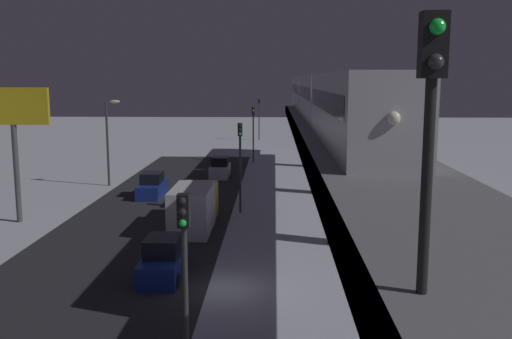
# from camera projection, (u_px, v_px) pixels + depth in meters

# --- Properties ---
(ground_plane) EXTENTS (240.00, 240.00, 0.00)m
(ground_plane) POSITION_uv_depth(u_px,v_px,m) (223.00, 289.00, 25.64)
(ground_plane) COLOR silver
(avenue_asphalt) EXTENTS (11.00, 89.23, 0.01)m
(avenue_asphalt) POSITION_uv_depth(u_px,v_px,m) (88.00, 287.00, 25.83)
(avenue_asphalt) COLOR #28282D
(avenue_asphalt) RESTS_ON ground_plane
(elevated_railway) EXTENTS (5.00, 89.23, 6.29)m
(elevated_railway) POSITION_uv_depth(u_px,v_px,m) (359.00, 172.00, 24.59)
(elevated_railway) COLOR slate
(elevated_railway) RESTS_ON ground_plane
(subway_train) EXTENTS (2.94, 55.47, 3.40)m
(subway_train) POSITION_uv_depth(u_px,v_px,m) (322.00, 96.00, 45.35)
(subway_train) COLOR #B7BABF
(subway_train) RESTS_ON elevated_railway
(rail_signal) EXTENTS (0.36, 0.41, 4.00)m
(rail_signal) POSITION_uv_depth(u_px,v_px,m) (431.00, 106.00, 7.81)
(rail_signal) COLOR black
(rail_signal) RESTS_ON elevated_railway
(sedan_blue) EXTENTS (1.91, 4.27, 1.97)m
(sedan_blue) POSITION_uv_depth(u_px,v_px,m) (163.00, 261.00, 27.08)
(sedan_blue) COLOR navy
(sedan_blue) RESTS_ON ground_plane
(sedan_white) EXTENTS (1.80, 4.18, 1.97)m
(sedan_white) POSITION_uv_depth(u_px,v_px,m) (220.00, 169.00, 55.26)
(sedan_white) COLOR silver
(sedan_white) RESTS_ON ground_plane
(sedan_blue_2) EXTENTS (1.80, 4.41, 1.97)m
(sedan_blue_2) POSITION_uv_depth(u_px,v_px,m) (152.00, 187.00, 45.88)
(sedan_blue_2) COLOR navy
(sedan_blue_2) RESTS_ON ground_plane
(box_truck) EXTENTS (2.40, 7.40, 2.80)m
(box_truck) POSITION_uv_depth(u_px,v_px,m) (194.00, 207.00, 36.21)
(box_truck) COLOR gold
(box_truck) RESTS_ON ground_plane
(traffic_light_near) EXTENTS (0.32, 0.44, 6.40)m
(traffic_light_near) POSITION_uv_depth(u_px,v_px,m) (185.00, 274.00, 15.21)
(traffic_light_near) COLOR #2D2D2D
(traffic_light_near) RESTS_ON ground_plane
(traffic_light_mid) EXTENTS (0.32, 0.44, 6.40)m
(traffic_light_mid) POSITION_uv_depth(u_px,v_px,m) (240.00, 154.00, 39.75)
(traffic_light_mid) COLOR #2D2D2D
(traffic_light_mid) RESTS_ON ground_plane
(traffic_light_far) EXTENTS (0.32, 0.44, 6.40)m
(traffic_light_far) POSITION_uv_depth(u_px,v_px,m) (253.00, 126.00, 64.28)
(traffic_light_far) COLOR #2D2D2D
(traffic_light_far) RESTS_ON ground_plane
(traffic_light_distant) EXTENTS (0.32, 0.44, 6.40)m
(traffic_light_distant) POSITION_uv_depth(u_px,v_px,m) (259.00, 113.00, 88.81)
(traffic_light_distant) COLOR #2D2D2D
(traffic_light_distant) RESTS_ON ground_plane
(commercial_billboard) EXTENTS (4.80, 0.36, 8.90)m
(commercial_billboard) POSITION_uv_depth(u_px,v_px,m) (13.00, 120.00, 36.68)
(commercial_billboard) COLOR #4C4C51
(commercial_billboard) RESTS_ON ground_plane
(street_lamp_far) EXTENTS (1.35, 0.44, 7.65)m
(street_lamp_far) POSITION_uv_depth(u_px,v_px,m) (110.00, 132.00, 49.95)
(street_lamp_far) COLOR #38383D
(street_lamp_far) RESTS_ON ground_plane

